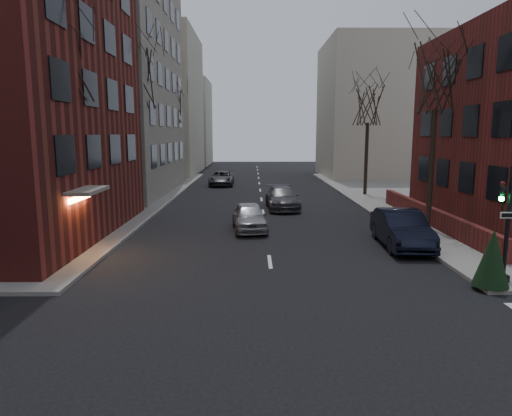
{
  "coord_description": "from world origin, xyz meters",
  "views": [
    {
      "loc": [
        -0.71,
        -6.18,
        5.22
      ],
      "look_at": [
        -0.56,
        13.51,
        2.0
      ],
      "focal_mm": 32.0,
      "sensor_mm": 36.0,
      "label": 1
    }
  ],
  "objects": [
    {
      "name": "tree_left_b",
      "position": [
        -8.8,
        26.0,
        8.91
      ],
      "size": [
        4.4,
        4.4,
        10.8
      ],
      "color": "#2D231C",
      "rests_on": "sidewalk_far_left"
    },
    {
      "name": "tree_right_b",
      "position": [
        8.8,
        32.0,
        7.59
      ],
      "size": [
        3.74,
        3.74,
        9.18
      ],
      "color": "#2D231C",
      "rests_on": "sidewalk_far_right"
    },
    {
      "name": "building_distant_ra",
      "position": [
        15.0,
        50.0,
        8.0
      ],
      "size": [
        14.0,
        14.0,
        16.0
      ],
      "primitive_type": "cube",
      "color": "#B5AE99",
      "rests_on": "ground"
    },
    {
      "name": "traffic_signal",
      "position": [
        7.94,
        8.99,
        1.91
      ],
      "size": [
        0.76,
        0.44,
        4.0
      ],
      "color": "black",
      "rests_on": "sidewalk_far_right"
    },
    {
      "name": "building_distant_lb",
      "position": [
        -13.0,
        72.0,
        7.0
      ],
      "size": [
        10.0,
        12.0,
        14.0
      ],
      "primitive_type": "cube",
      "color": "#B5AE99",
      "rests_on": "ground"
    },
    {
      "name": "building_distant_la",
      "position": [
        -15.0,
        55.0,
        9.0
      ],
      "size": [
        14.0,
        16.0,
        18.0
      ],
      "primitive_type": "cube",
      "color": "#B5AE99",
      "rests_on": "ground"
    },
    {
      "name": "car_lane_gray",
      "position": [
        1.37,
        25.45,
        0.76
      ],
      "size": [
        2.38,
        5.36,
        1.53
      ],
      "primitive_type": "imported",
      "rotation": [
        0.0,
        0.0,
        0.05
      ],
      "color": "#45444A",
      "rests_on": "ground"
    },
    {
      "name": "tree_left_c",
      "position": [
        -8.8,
        40.0,
        8.03
      ],
      "size": [
        3.96,
        3.96,
        9.72
      ],
      "color": "#2D231C",
      "rests_on": "sidewalk_far_left"
    },
    {
      "name": "streetlamp_near",
      "position": [
        -8.2,
        22.0,
        4.24
      ],
      "size": [
        0.36,
        0.36,
        6.28
      ],
      "color": "black",
      "rests_on": "sidewalk_far_left"
    },
    {
      "name": "car_lane_far",
      "position": [
        -3.87,
        40.16,
        0.72
      ],
      "size": [
        2.42,
        5.21,
        1.44
      ],
      "primitive_type": "imported",
      "rotation": [
        0.0,
        0.0,
        0.0
      ],
      "color": "#434248",
      "rests_on": "ground"
    },
    {
      "name": "sandwich_board",
      "position": [
        7.3,
        15.43,
        0.58
      ],
      "size": [
        0.57,
        0.64,
        0.86
      ],
      "primitive_type": "cube",
      "rotation": [
        0.0,
        0.0,
        -0.42
      ],
      "color": "silver",
      "rests_on": "sidewalk_far_right"
    },
    {
      "name": "parked_sedan",
      "position": [
        6.2,
        14.49,
        0.86
      ],
      "size": [
        2.01,
        5.28,
        1.72
      ],
      "primitive_type": "imported",
      "rotation": [
        0.0,
        0.0,
        -0.04
      ],
      "color": "black",
      "rests_on": "ground"
    },
    {
      "name": "low_wall_right",
      "position": [
        9.3,
        19.0,
        0.65
      ],
      "size": [
        0.35,
        16.0,
        1.0
      ],
      "primitive_type": "cube",
      "color": "maroon",
      "rests_on": "sidewalk_far_right"
    },
    {
      "name": "tree_left_a",
      "position": [
        -8.8,
        14.0,
        8.47
      ],
      "size": [
        4.18,
        4.18,
        10.26
      ],
      "color": "#2D231C",
      "rests_on": "sidewalk_far_left"
    },
    {
      "name": "streetlamp_far",
      "position": [
        -8.2,
        42.0,
        4.24
      ],
      "size": [
        0.36,
        0.36,
        6.28
      ],
      "color": "black",
      "rests_on": "sidewalk_far_left"
    },
    {
      "name": "evergreen_shrub",
      "position": [
        7.3,
        8.5,
        1.13
      ],
      "size": [
        1.3,
        1.3,
        1.95
      ],
      "primitive_type": "cone",
      "rotation": [
        0.0,
        0.0,
        -0.12
      ],
      "color": "black",
      "rests_on": "sidewalk_far_right"
    },
    {
      "name": "building_left_tan",
      "position": [
        -17.0,
        34.0,
        14.0
      ],
      "size": [
        18.0,
        18.0,
        28.0
      ],
      "primitive_type": "cube",
      "color": "gray",
      "rests_on": "ground"
    },
    {
      "name": "tree_right_a",
      "position": [
        8.8,
        18.0,
        8.03
      ],
      "size": [
        3.96,
        3.96,
        9.72
      ],
      "color": "#2D231C",
      "rests_on": "sidewalk_far_right"
    },
    {
      "name": "car_lane_silver",
      "position": [
        -0.9,
        18.29,
        0.74
      ],
      "size": [
        2.15,
        4.5,
        1.49
      ],
      "primitive_type": "imported",
      "rotation": [
        0.0,
        0.0,
        0.09
      ],
      "color": "#99989D",
      "rests_on": "ground"
    }
  ]
}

